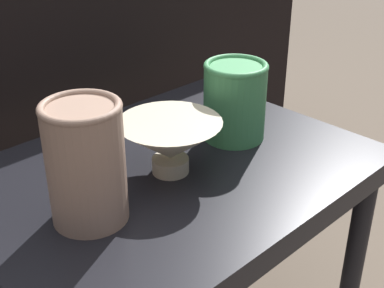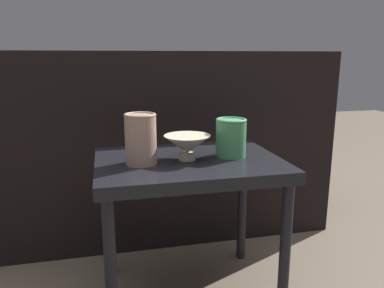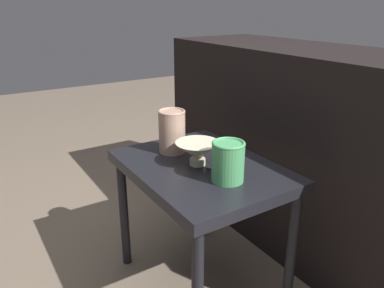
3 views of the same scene
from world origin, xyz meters
name	(u,v)px [view 2 (image 2 of 3)]	position (x,y,z in m)	size (l,w,h in m)	color
table	(189,177)	(0.00, 0.00, 0.45)	(0.62, 0.46, 0.52)	black
couch_backdrop	(162,142)	(0.00, 0.60, 0.44)	(1.58, 0.50, 0.88)	black
bowl	(187,145)	(-0.01, -0.01, 0.57)	(0.16, 0.16, 0.08)	beige
vase_textured_left	(141,138)	(-0.16, -0.03, 0.60)	(0.10, 0.10, 0.16)	tan
vase_colorful_right	(231,137)	(0.15, 0.00, 0.58)	(0.11, 0.11, 0.13)	#47995B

